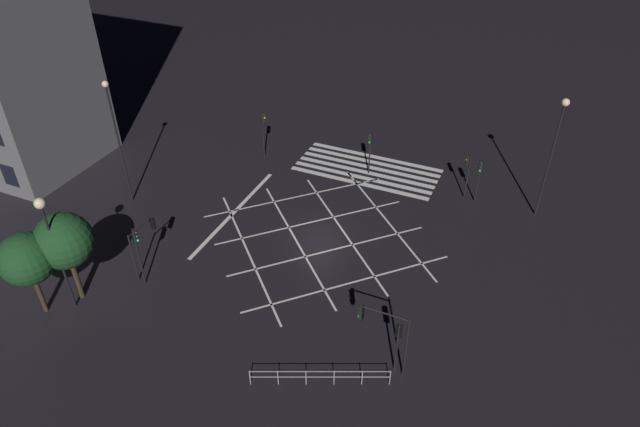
{
  "coord_description": "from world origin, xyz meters",
  "views": [
    {
      "loc": [
        -12.79,
        29.17,
        25.07
      ],
      "look_at": [
        0.0,
        0.0,
        1.97
      ],
      "focal_mm": 32.0,
      "sensor_mm": 36.0,
      "label": 1
    }
  ],
  "objects_px": {
    "traffic_light_nw_cross": "(398,337)",
    "traffic_light_median_south": "(370,145)",
    "traffic_light_sw_cross": "(480,173)",
    "street_lamp_east": "(557,135)",
    "street_lamp_west": "(115,126)",
    "street_tree_far": "(64,241)",
    "street_lamp_far": "(47,225)",
    "traffic_light_nw_main": "(382,326)",
    "traffic_light_sw_main": "(468,167)",
    "street_tree_near": "(26,259)",
    "traffic_light_ne_main": "(137,246)",
    "traffic_light_se_main": "(263,125)",
    "traffic_light_ne_cross": "(145,235)"
  },
  "relations": [
    {
      "from": "traffic_light_nw_cross",
      "to": "traffic_light_median_south",
      "type": "relative_size",
      "value": 0.92
    },
    {
      "from": "street_tree_far",
      "to": "street_lamp_west",
      "type": "bearing_deg",
      "value": -68.04
    },
    {
      "from": "traffic_light_ne_cross",
      "to": "traffic_light_se_main",
      "type": "bearing_deg",
      "value": -0.3
    },
    {
      "from": "traffic_light_se_main",
      "to": "traffic_light_ne_cross",
      "type": "bearing_deg",
      "value": -90.3
    },
    {
      "from": "street_lamp_east",
      "to": "street_lamp_west",
      "type": "bearing_deg",
      "value": 20.24
    },
    {
      "from": "street_lamp_far",
      "to": "street_tree_near",
      "type": "bearing_deg",
      "value": 36.55
    },
    {
      "from": "traffic_light_sw_main",
      "to": "street_tree_far",
      "type": "distance_m",
      "value": 28.29
    },
    {
      "from": "street_lamp_far",
      "to": "street_tree_far",
      "type": "height_order",
      "value": "street_lamp_far"
    },
    {
      "from": "street_lamp_east",
      "to": "street_lamp_west",
      "type": "xyz_separation_m",
      "value": [
        28.79,
        10.61,
        -0.26
      ]
    },
    {
      "from": "traffic_light_ne_cross",
      "to": "street_tree_far",
      "type": "relative_size",
      "value": 0.6
    },
    {
      "from": "traffic_light_ne_cross",
      "to": "traffic_light_median_south",
      "type": "bearing_deg",
      "value": -28.65
    },
    {
      "from": "traffic_light_sw_cross",
      "to": "street_lamp_east",
      "type": "height_order",
      "value": "street_lamp_east"
    },
    {
      "from": "traffic_light_sw_cross",
      "to": "traffic_light_se_main",
      "type": "relative_size",
      "value": 0.86
    },
    {
      "from": "traffic_light_sw_main",
      "to": "street_tree_near",
      "type": "bearing_deg",
      "value": 47.43
    },
    {
      "from": "traffic_light_se_main",
      "to": "traffic_light_nw_main",
      "type": "bearing_deg",
      "value": -47.08
    },
    {
      "from": "street_lamp_east",
      "to": "street_tree_far",
      "type": "distance_m",
      "value": 32.21
    },
    {
      "from": "traffic_light_median_south",
      "to": "street_tree_far",
      "type": "relative_size",
      "value": 0.62
    },
    {
      "from": "street_lamp_east",
      "to": "street_tree_near",
      "type": "relative_size",
      "value": 1.65
    },
    {
      "from": "street_tree_far",
      "to": "traffic_light_ne_main",
      "type": "bearing_deg",
      "value": -139.28
    },
    {
      "from": "traffic_light_nw_cross",
      "to": "traffic_light_sw_main",
      "type": "xyz_separation_m",
      "value": [
        0.19,
        -18.06,
        0.22
      ]
    },
    {
      "from": "traffic_light_ne_main",
      "to": "traffic_light_sw_main",
      "type": "height_order",
      "value": "traffic_light_ne_main"
    },
    {
      "from": "traffic_light_ne_main",
      "to": "street_tree_far",
      "type": "height_order",
      "value": "street_tree_far"
    },
    {
      "from": "traffic_light_ne_cross",
      "to": "traffic_light_nw_main",
      "type": "xyz_separation_m",
      "value": [
        -16.45,
        1.78,
        0.51
      ]
    },
    {
      "from": "street_lamp_east",
      "to": "street_lamp_far",
      "type": "bearing_deg",
      "value": 40.69
    },
    {
      "from": "traffic_light_nw_cross",
      "to": "traffic_light_ne_main",
      "type": "xyz_separation_m",
      "value": [
        16.62,
        -0.06,
        0.63
      ]
    },
    {
      "from": "street_tree_far",
      "to": "traffic_light_sw_cross",
      "type": "bearing_deg",
      "value": -135.1
    },
    {
      "from": "traffic_light_sw_cross",
      "to": "street_tree_near",
      "type": "xyz_separation_m",
      "value": [
        21.48,
        22.08,
        1.44
      ]
    },
    {
      "from": "traffic_light_ne_cross",
      "to": "traffic_light_nw_main",
      "type": "relative_size",
      "value": 0.84
    },
    {
      "from": "traffic_light_sw_cross",
      "to": "street_tree_near",
      "type": "bearing_deg",
      "value": -44.22
    },
    {
      "from": "traffic_light_sw_main",
      "to": "street_lamp_far",
      "type": "relative_size",
      "value": 0.48
    },
    {
      "from": "traffic_light_nw_main",
      "to": "street_tree_near",
      "type": "distance_m",
      "value": 20.28
    },
    {
      "from": "traffic_light_ne_main",
      "to": "street_tree_far",
      "type": "bearing_deg",
      "value": -139.28
    },
    {
      "from": "traffic_light_se_main",
      "to": "street_tree_near",
      "type": "xyz_separation_m",
      "value": [
        3.49,
        21.63,
        1.02
      ]
    },
    {
      "from": "traffic_light_nw_main",
      "to": "street_lamp_east",
      "type": "bearing_deg",
      "value": -108.68
    },
    {
      "from": "street_lamp_west",
      "to": "street_tree_far",
      "type": "distance_m",
      "value": 10.72
    },
    {
      "from": "traffic_light_nw_cross",
      "to": "traffic_light_sw_cross",
      "type": "relative_size",
      "value": 0.96
    },
    {
      "from": "traffic_light_sw_cross",
      "to": "traffic_light_sw_main",
      "type": "height_order",
      "value": "traffic_light_sw_main"
    },
    {
      "from": "traffic_light_ne_main",
      "to": "street_lamp_west",
      "type": "relative_size",
      "value": 0.45
    },
    {
      "from": "traffic_light_sw_main",
      "to": "traffic_light_median_south",
      "type": "xyz_separation_m",
      "value": [
        7.93,
        -0.28,
        -0.02
      ]
    },
    {
      "from": "traffic_light_sw_main",
      "to": "street_tree_far",
      "type": "height_order",
      "value": "street_tree_far"
    },
    {
      "from": "traffic_light_se_main",
      "to": "traffic_light_ne_main",
      "type": "bearing_deg",
      "value": -87.99
    },
    {
      "from": "traffic_light_median_south",
      "to": "traffic_light_se_main",
      "type": "height_order",
      "value": "traffic_light_se_main"
    },
    {
      "from": "street_lamp_east",
      "to": "street_tree_far",
      "type": "height_order",
      "value": "street_lamp_east"
    },
    {
      "from": "traffic_light_nw_main",
      "to": "street_tree_near",
      "type": "relative_size",
      "value": 0.77
    },
    {
      "from": "traffic_light_ne_cross",
      "to": "street_lamp_far",
      "type": "distance_m",
      "value": 6.3
    },
    {
      "from": "street_lamp_far",
      "to": "street_tree_far",
      "type": "xyz_separation_m",
      "value": [
        0.21,
        -0.81,
        -1.8
      ]
    },
    {
      "from": "traffic_light_median_south",
      "to": "traffic_light_sw_main",
      "type": "bearing_deg",
      "value": 87.97
    },
    {
      "from": "traffic_light_ne_cross",
      "to": "street_lamp_east",
      "type": "bearing_deg",
      "value": -54.05
    },
    {
      "from": "street_lamp_west",
      "to": "traffic_light_sw_cross",
      "type": "bearing_deg",
      "value": -156.61
    },
    {
      "from": "traffic_light_sw_cross",
      "to": "street_lamp_far",
      "type": "xyz_separation_m",
      "value": [
        20.12,
        21.07,
        3.58
      ]
    }
  ]
}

